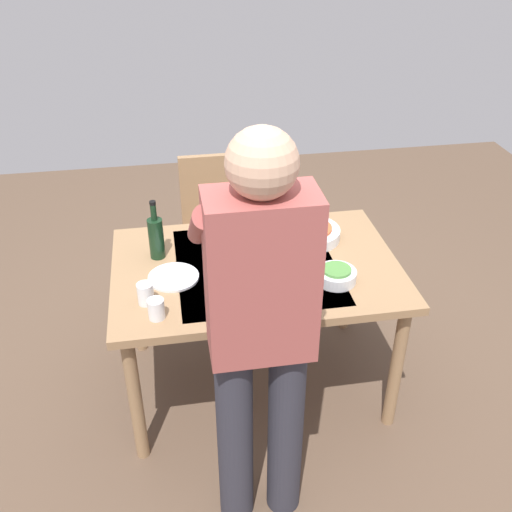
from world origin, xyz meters
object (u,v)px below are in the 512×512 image
dinner_plate_near (174,277)px  dinner_plate_far (276,280)px  wine_glass_right (236,253)px  water_cup_near_right (146,294)px  chair_near (216,222)px  water_cup_near_left (288,299)px  wine_bottle (156,237)px  serving_bowl_pasta (310,233)px  dining_table (256,279)px  water_cup_far_left (156,309)px  person_server (260,326)px  wine_glass_left (231,235)px  side_bowl_salad (336,275)px

dinner_plate_near → dinner_plate_far: same height
wine_glass_right → water_cup_near_right: 0.45m
chair_near → water_cup_near_left: chair_near is taller
wine_bottle → serving_bowl_pasta: 0.76m
water_cup_near_left → serving_bowl_pasta: (-0.23, -0.54, -0.01)m
wine_glass_right → dinner_plate_near: bearing=0.8°
water_cup_near_left → dining_table: bearing=-77.4°
water_cup_far_left → person_server: bearing=132.8°
wine_glass_left → dinner_plate_far: (-0.17, 0.26, -0.10)m
wine_glass_right → dinner_plate_far: bearing=148.8°
dining_table → water_cup_near_right: 0.57m
water_cup_far_left → dinner_plate_near: bearing=-106.4°
serving_bowl_pasta → side_bowl_salad: same height
dining_table → side_bowl_salad: 0.40m
dining_table → water_cup_near_left: size_ratio=15.31×
wine_glass_left → water_cup_near_left: (-0.18, 0.46, -0.06)m
dining_table → person_server: bearing=81.5°
water_cup_near_left → water_cup_near_right: size_ratio=0.91×
person_server → wine_bottle: 0.93m
wine_bottle → wine_glass_right: (-0.35, 0.19, -0.01)m
water_cup_near_right → water_cup_far_left: 0.12m
water_cup_far_left → water_cup_near_right: bearing=-69.2°
person_server → side_bowl_salad: (-0.44, -0.52, -0.18)m
dining_table → dinner_plate_near: 0.40m
wine_bottle → water_cup_far_left: bearing=87.9°
dining_table → serving_bowl_pasta: size_ratio=4.45×
wine_bottle → water_cup_near_left: bearing=136.7°
wine_glass_left → dinner_plate_far: size_ratio=0.66×
wine_glass_left → wine_glass_right: bearing=89.6°
wine_glass_left → wine_glass_right: 0.16m
side_bowl_salad → dinner_plate_far: (0.27, -0.05, -0.03)m
water_cup_near_left → water_cup_near_right: 0.60m
water_cup_near_right → dinner_plate_far: water_cup_near_right is taller
side_bowl_salad → water_cup_near_left: bearing=31.5°
chair_near → serving_bowl_pasta: chair_near is taller
chair_near → dinner_plate_far: (-0.17, 0.97, 0.22)m
serving_bowl_pasta → water_cup_far_left: bearing=33.8°
wine_glass_left → water_cup_near_left: bearing=110.9°
wine_glass_left → dinner_plate_near: wine_glass_left is taller
wine_glass_right → side_bowl_salad: (-0.43, 0.15, -0.07)m
wine_glass_left → dinner_plate_far: wine_glass_left is taller
person_server → dinner_plate_far: bearing=-106.8°
wine_bottle → side_bowl_salad: bearing=156.4°
dinner_plate_far → side_bowl_salad: bearing=169.9°
chair_near → water_cup_near_right: 1.15m
person_server → dinner_plate_far: (-0.17, -0.57, -0.21)m
water_cup_near_right → water_cup_far_left: water_cup_near_right is taller
wine_glass_left → water_cup_near_right: bearing=38.7°
chair_near → wine_glass_left: size_ratio=6.03×
water_cup_far_left → serving_bowl_pasta: size_ratio=0.30×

